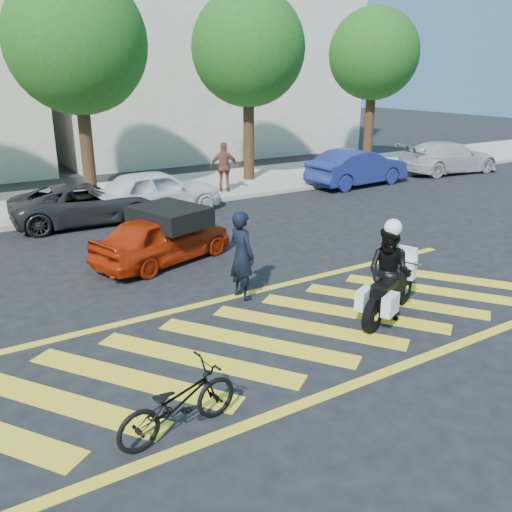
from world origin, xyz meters
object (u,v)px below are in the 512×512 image
bicycle (178,402)px  police_motorcycle (389,292)px  officer_moto (389,273)px  parked_right (358,167)px  parked_mid_right (156,191)px  red_convertible (163,238)px  officer_bike (242,255)px  parked_far_right (448,157)px  parked_mid_left (87,203)px

bicycle → police_motorcycle: bearing=-84.7°
officer_moto → parked_right: officer_moto is taller
bicycle → parked_mid_right: (4.05, 10.77, 0.27)m
police_motorcycle → red_convertible: (-2.35, 5.14, 0.10)m
officer_bike → parked_far_right: size_ratio=0.38×
parked_far_right → parked_right: bearing=96.9°
red_convertible → parked_mid_left: bearing=-10.5°
red_convertible → parked_right: 11.19m
parked_mid_left → parked_mid_right: size_ratio=1.04×
officer_bike → parked_mid_right: size_ratio=0.43×
officer_bike → officer_moto: (1.81, -2.25, -0.02)m
parked_mid_left → parked_mid_right: bearing=-87.2°
officer_bike → red_convertible: officer_bike is taller
bicycle → parked_far_right: 20.99m
officer_bike → officer_moto: bearing=-148.3°
bicycle → parked_right: parked_right is taller
officer_bike → police_motorcycle: 2.94m
police_motorcycle → parked_right: (7.88, 9.67, 0.21)m
bicycle → officer_moto: bearing=-84.5°
red_convertible → parked_far_right: size_ratio=0.74×
bicycle → parked_mid_left: size_ratio=0.39×
police_motorcycle → officer_bike: bearing=105.6°
officer_bike → parked_right: size_ratio=0.41×
parked_mid_right → police_motorcycle: bearing=179.8°
officer_moto → bicycle: bearing=-100.1°
officer_bike → red_convertible: (-0.52, 2.87, -0.30)m
officer_bike → parked_right: 12.21m
police_motorcycle → officer_moto: bearing=118.1°
officer_moto → red_convertible: (-2.33, 5.12, -0.28)m
officer_bike → parked_mid_left: size_ratio=0.41×
parked_right → officer_moto: bearing=137.2°
parked_mid_left → officer_moto: bearing=-160.5°
police_motorcycle → parked_mid_right: 9.70m
parked_mid_right → parked_far_right: 13.96m
red_convertible → parked_mid_right: bearing=-37.9°
police_motorcycle → bicycle: bearing=169.7°
officer_bike → parked_far_right: bearing=-71.1°
parked_mid_left → police_motorcycle: bearing=-160.4°
parked_mid_left → parked_far_right: size_ratio=0.91×
police_motorcycle → parked_mid_right: parked_mid_right is taller
parked_mid_right → parked_right: 8.56m
parked_far_right → police_motorcycle: bearing=133.0°
parked_mid_left → parked_mid_right: (2.24, 0.00, 0.11)m
officer_bike → police_motorcycle: size_ratio=0.90×
parked_mid_right → parked_far_right: parked_mid_right is taller
parked_mid_left → officer_bike: bearing=-168.8°
police_motorcycle → parked_mid_right: bearing=70.7°
red_convertible → parked_far_right: (15.62, 4.54, 0.09)m
bicycle → police_motorcycle: 4.86m
parked_mid_left → bicycle: bearing=173.3°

